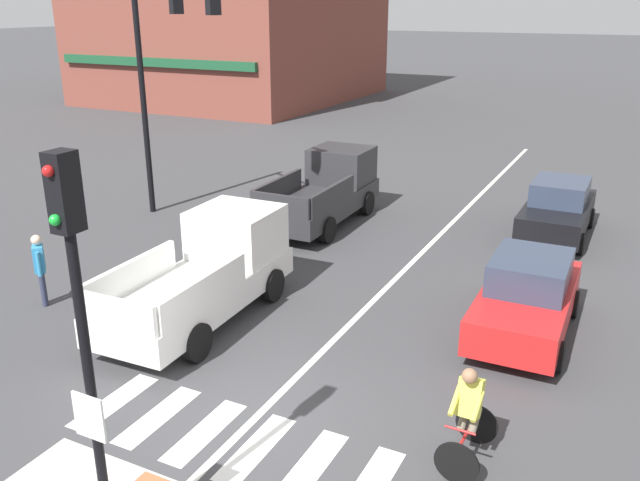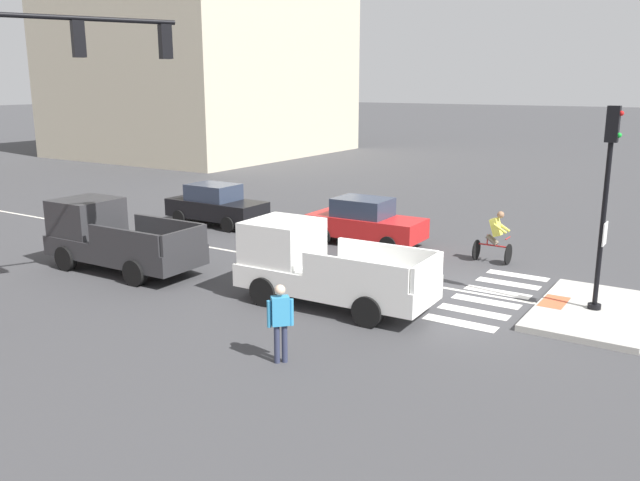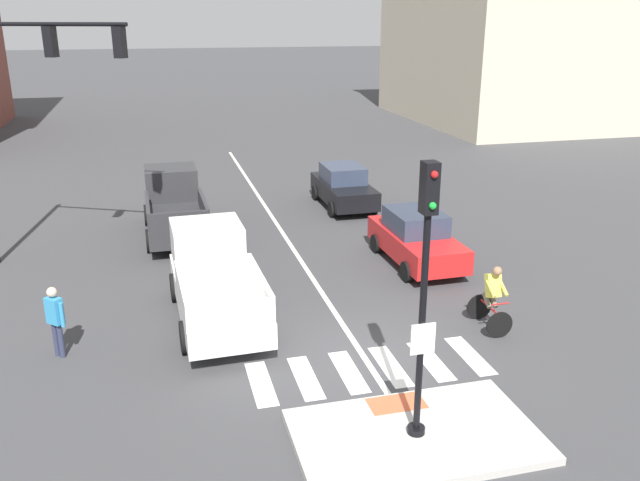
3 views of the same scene
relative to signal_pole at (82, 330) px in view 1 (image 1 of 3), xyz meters
name	(u,v)px [view 1 (image 1 of 3)]	position (x,y,z in m)	size (l,w,h in m)	color
ground_plane	(248,422)	(0.00, 3.12, -3.12)	(300.00, 300.00, 0.00)	#3D3D3F
signal_pole	(82,330)	(0.00, 0.00, 0.00)	(0.44, 0.38, 4.94)	black
crosswalk_stripe_a	(114,402)	(-2.37, 2.59, -3.12)	(0.44, 1.80, 0.01)	silver
crosswalk_stripe_b	(158,416)	(-1.42, 2.59, -3.12)	(0.44, 1.80, 0.01)	silver
crosswalk_stripe_c	(205,432)	(-0.47, 2.59, -3.12)	(0.44, 1.80, 0.01)	silver
crosswalk_stripe_d	(256,448)	(0.47, 2.59, -3.12)	(0.44, 1.80, 0.01)	silver
crosswalk_stripe_e	(310,467)	(1.42, 2.59, -3.12)	(0.44, 1.80, 0.01)	silver
lane_centre_line	(436,239)	(0.05, 13.12, -3.12)	(0.14, 28.00, 0.01)	silver
traffic_light_mast	(160,56)	(-7.71, 10.93, 1.88)	(4.64, 2.41, 7.26)	black
car_black_eastbound_far	(558,209)	(3.07, 15.00, -2.31)	(1.85, 4.10, 1.64)	black
car_red_eastbound_mid	(527,297)	(3.41, 8.35, -2.31)	(1.90, 4.13, 1.64)	red
pickup_truck_white_westbound_near	(210,271)	(-2.92, 6.25, -2.14)	(2.17, 5.15, 2.08)	white
pickup_truck_charcoal_westbound_far	(327,190)	(-3.58, 13.33, -2.14)	(2.11, 5.12, 2.08)	#2D2D30
cyclist	(469,414)	(3.43, 3.68, -2.25)	(0.68, 1.10, 1.68)	black
pedestrian_at_curb_left	(40,264)	(-6.53, 4.87, -2.14)	(0.42, 0.41, 1.67)	#2D334C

